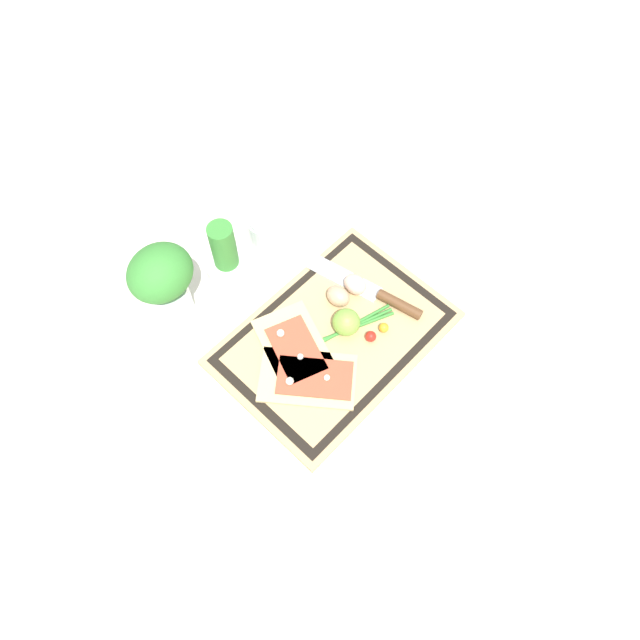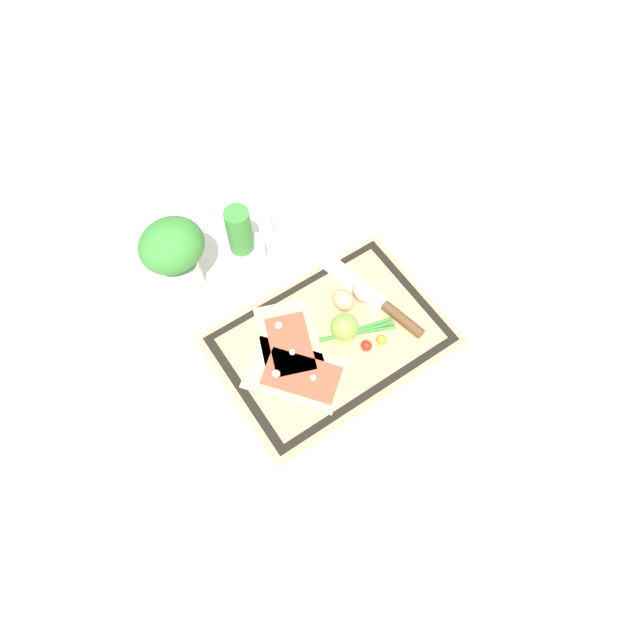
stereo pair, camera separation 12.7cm
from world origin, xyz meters
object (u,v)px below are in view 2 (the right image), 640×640
(cherry_tomato_red, at_px, (366,346))
(herb_glass, at_px, (175,254))
(knife, at_px, (388,308))
(pizza_slice_far, at_px, (289,340))
(cherry_tomato_yellow, at_px, (381,339))
(herb_pot, at_px, (242,248))
(egg_pink, at_px, (363,291))
(sauce_jar, at_px, (292,224))
(pizza_slice_near, at_px, (296,375))
(egg_brown, at_px, (343,300))
(lime, at_px, (345,327))

(cherry_tomato_red, distance_m, herb_glass, 0.42)
(knife, bearing_deg, pizza_slice_far, 165.39)
(cherry_tomato_yellow, distance_m, herb_pot, 0.35)
(knife, distance_m, cherry_tomato_red, 0.10)
(cherry_tomato_red, bearing_deg, herb_pot, 106.13)
(egg_pink, bearing_deg, cherry_tomato_red, -122.46)
(herb_pot, height_order, sauce_jar, herb_pot)
(pizza_slice_near, bearing_deg, egg_pink, 19.01)
(cherry_tomato_red, relative_size, herb_glass, 0.11)
(pizza_slice_near, relative_size, herb_pot, 1.23)
(egg_brown, relative_size, herb_glass, 0.25)
(lime, height_order, cherry_tomato_yellow, lime)
(pizza_slice_far, distance_m, egg_brown, 0.14)
(knife, relative_size, sauce_jar, 2.70)
(egg_pink, bearing_deg, egg_brown, 172.50)
(egg_pink, bearing_deg, pizza_slice_far, -179.16)
(lime, bearing_deg, cherry_tomato_red, -71.53)
(egg_pink, bearing_deg, cherry_tomato_yellow, -106.26)
(pizza_slice_near, xyz_separation_m, egg_brown, (0.17, 0.08, 0.02))
(pizza_slice_far, xyz_separation_m, lime, (0.10, -0.05, 0.02))
(pizza_slice_far, relative_size, sauce_jar, 2.04)
(knife, xyz_separation_m, egg_brown, (-0.07, 0.06, 0.01))
(pizza_slice_near, height_order, knife, pizza_slice_near)
(pizza_slice_far, height_order, sauce_jar, sauce_jar)
(pizza_slice_near, height_order, egg_pink, egg_pink)
(pizza_slice_near, height_order, sauce_jar, sauce_jar)
(cherry_tomato_red, bearing_deg, pizza_slice_near, 169.20)
(pizza_slice_near, relative_size, egg_pink, 4.25)
(knife, bearing_deg, herb_glass, 136.82)
(pizza_slice_near, distance_m, sauce_jar, 0.35)
(sauce_jar, height_order, herb_glass, herb_glass)
(knife, bearing_deg, herb_pot, 123.41)
(egg_brown, distance_m, herb_glass, 0.35)
(egg_pink, distance_m, cherry_tomato_red, 0.12)
(herb_pot, xyz_separation_m, herb_glass, (-0.14, 0.02, 0.06))
(lime, relative_size, herb_pot, 0.32)
(pizza_slice_far, bearing_deg, egg_pink, 0.84)
(egg_pink, relative_size, sauce_jar, 0.52)
(knife, height_order, lime, lime)
(egg_brown, xyz_separation_m, lime, (-0.04, -0.06, 0.01))
(egg_pink, xyz_separation_m, cherry_tomato_red, (-0.07, -0.10, -0.01))
(knife, distance_m, cherry_tomato_yellow, 0.08)
(knife, bearing_deg, sauce_jar, 101.01)
(pizza_slice_near, distance_m, knife, 0.24)
(cherry_tomato_yellow, relative_size, herb_pot, 0.11)
(pizza_slice_far, xyz_separation_m, knife, (0.21, -0.05, 0.00))
(egg_pink, relative_size, herb_pot, 0.29)
(cherry_tomato_red, relative_size, cherry_tomato_yellow, 1.11)
(cherry_tomato_yellow, relative_size, sauce_jar, 0.21)
(egg_brown, relative_size, cherry_tomato_yellow, 2.55)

